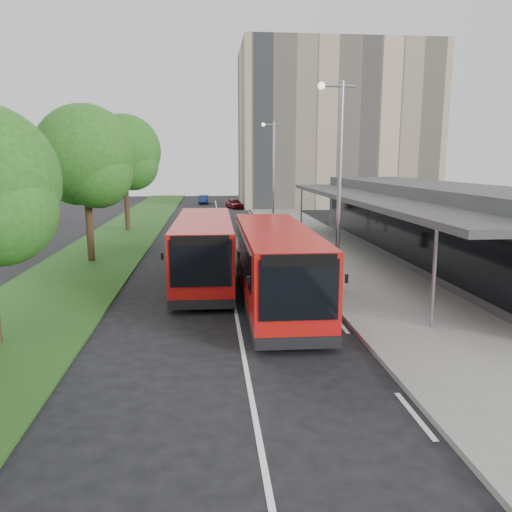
{
  "coord_description": "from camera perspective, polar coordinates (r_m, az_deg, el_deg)",
  "views": [
    {
      "loc": [
        -0.87,
        -17.16,
        5.16
      ],
      "look_at": [
        0.95,
        2.06,
        1.5
      ],
      "focal_mm": 35.0,
      "sensor_mm": 36.0,
      "label": 1
    }
  ],
  "objects": [
    {
      "name": "bus_second",
      "position": [
        21.67,
        -5.95,
        0.74
      ],
      "size": [
        2.67,
        9.84,
        2.77
      ],
      "rotation": [
        0.0,
        0.0,
        -0.01
      ],
      "color": "red",
      "rests_on": "ground"
    },
    {
      "name": "lamp_post_far",
      "position": [
        39.48,
        1.88,
        10.09
      ],
      "size": [
        1.44,
        0.28,
        8.0
      ],
      "color": "gray",
      "rests_on": "pavement"
    },
    {
      "name": "car_far",
      "position": [
        62.73,
        -6.01,
        6.44
      ],
      "size": [
        1.23,
        3.23,
        1.05
      ],
      "primitive_type": "imported",
      "rotation": [
        0.0,
        0.0,
        -0.04
      ],
      "color": "navy",
      "rests_on": "ground"
    },
    {
      "name": "pavement",
      "position": [
        38.13,
        5.03,
        3.03
      ],
      "size": [
        5.0,
        80.0,
        0.15
      ],
      "primitive_type": "cube",
      "color": "slate",
      "rests_on": "ground"
    },
    {
      "name": "car_near",
      "position": [
        56.02,
        -2.48,
        6.02
      ],
      "size": [
        2.14,
        3.5,
        1.11
      ],
      "primitive_type": "imported",
      "rotation": [
        0.0,
        0.0,
        0.27
      ],
      "color": "maroon",
      "rests_on": "ground"
    },
    {
      "name": "lamp_post_near",
      "position": [
        19.81,
        9.3,
        9.31
      ],
      "size": [
        1.44,
        0.28,
        8.0
      ],
      "color": "gray",
      "rests_on": "pavement"
    },
    {
      "name": "grass_verge",
      "position": [
        38.01,
        -14.65,
        2.66
      ],
      "size": [
        5.0,
        80.0,
        0.1
      ],
      "primitive_type": "cube",
      "color": "#214716",
      "rests_on": "ground"
    },
    {
      "name": "kerb_dashes",
      "position": [
        36.77,
        1.17,
        2.68
      ],
      "size": [
        0.12,
        56.0,
        0.01
      ],
      "color": "silver",
      "rests_on": "ground"
    },
    {
      "name": "bus_main",
      "position": [
        18.04,
        2.26,
        -1.14
      ],
      "size": [
        2.72,
        10.03,
        2.83
      ],
      "rotation": [
        0.0,
        0.0,
        -0.01
      ],
      "color": "red",
      "rests_on": "ground"
    },
    {
      "name": "tree_far",
      "position": [
        38.71,
        -14.81,
        10.98
      ],
      "size": [
        5.35,
        5.35,
        8.6
      ],
      "color": "#302113",
      "rests_on": "ground"
    },
    {
      "name": "litter_bin",
      "position": [
        29.34,
        6.03,
        1.75
      ],
      "size": [
        0.62,
        0.62,
        0.91
      ],
      "primitive_type": "cylinder",
      "rotation": [
        0.0,
        0.0,
        -0.26
      ],
      "color": "#362316",
      "rests_on": "pavement"
    },
    {
      "name": "bollard",
      "position": [
        35.87,
        3.96,
        3.38
      ],
      "size": [
        0.17,
        0.17,
        0.86
      ],
      "primitive_type": "cylinder",
      "rotation": [
        0.0,
        0.0,
        -0.32
      ],
      "color": "#E6AA0C",
      "rests_on": "pavement"
    },
    {
      "name": "station_building",
      "position": [
        27.94,
        19.5,
        3.71
      ],
      "size": [
        7.7,
        26.0,
        4.0
      ],
      "color": "#2D2E30",
      "rests_on": "ground"
    },
    {
      "name": "ground",
      "position": [
        17.94,
        -2.41,
        -5.99
      ],
      "size": [
        120.0,
        120.0,
        0.0
      ],
      "primitive_type": "plane",
      "color": "black",
      "rests_on": "ground"
    },
    {
      "name": "lane_centre_line",
      "position": [
        32.59,
        -3.81,
        1.61
      ],
      "size": [
        0.12,
        70.0,
        0.01
      ],
      "primitive_type": "cube",
      "color": "silver",
      "rests_on": "ground"
    },
    {
      "name": "tree_mid",
      "position": [
        26.93,
        -18.9,
        10.18
      ],
      "size": [
        4.98,
        4.98,
        8.0
      ],
      "color": "#302113",
      "rests_on": "ground"
    },
    {
      "name": "office_block",
      "position": [
        61.12,
        8.97,
        14.21
      ],
      "size": [
        22.0,
        12.0,
        18.0
      ],
      "primitive_type": "cube",
      "color": "tan",
      "rests_on": "ground"
    }
  ]
}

